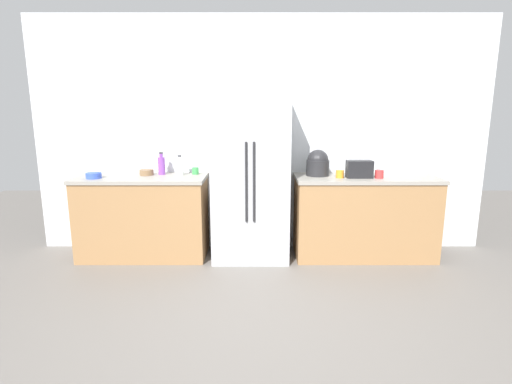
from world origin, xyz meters
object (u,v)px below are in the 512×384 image
at_px(rice_cooker, 316,164).
at_px(cup_a, 338,174).
at_px(bottle_b, 160,165).
at_px(bowl_b, 145,172).
at_px(bottle_a, 178,167).
at_px(cup_b, 377,174).
at_px(cup_c, 194,171).
at_px(refrigerator, 249,177).
at_px(toaster, 358,169).
at_px(bowl_a, 92,176).

xyz_separation_m(rice_cooker, cup_a, (0.22, -0.15, -0.09)).
relative_size(bottle_b, bowl_b, 1.63).
bearing_deg(bottle_a, bowl_b, 179.58).
distance_m(bottle_b, cup_b, 2.45).
xyz_separation_m(bottle_a, cup_c, (0.17, 0.07, -0.05)).
xyz_separation_m(refrigerator, bowl_b, (-1.19, 0.13, 0.03)).
height_order(toaster, bowl_b, toaster).
bearing_deg(refrigerator, cup_a, -3.41).
bearing_deg(bottle_b, refrigerator, -9.51).
height_order(bottle_a, bowl_b, bottle_a).
distance_m(bottle_b, cup_c, 0.39).
xyz_separation_m(toaster, bowl_a, (-2.91, -0.04, -0.06)).
height_order(cup_b, bowl_a, cup_b).
bearing_deg(bowl_b, cup_b, -4.68).
relative_size(rice_cooker, cup_c, 3.68).
height_order(rice_cooker, cup_b, rice_cooker).
bearing_deg(rice_cooker, bottle_a, 178.84).
height_order(toaster, bottle_a, bottle_a).
distance_m(cup_a, bowl_b, 2.18).
xyz_separation_m(cup_a, cup_c, (-1.63, 0.25, -0.00)).
xyz_separation_m(refrigerator, bottle_a, (-0.81, 0.13, 0.09)).
xyz_separation_m(bottle_b, cup_a, (2.01, -0.23, -0.07)).
bearing_deg(cup_c, toaster, -7.42).
xyz_separation_m(bottle_b, cup_c, (0.39, 0.02, -0.07)).
distance_m(cup_b, bowl_b, 2.61).
xyz_separation_m(bottle_a, bowl_b, (-0.39, 0.00, -0.06)).
height_order(rice_cooker, bowl_b, rice_cooker).
relative_size(cup_b, bowl_b, 0.58).
height_order(rice_cooker, bottle_a, rice_cooker).
relative_size(bottle_a, bottle_b, 0.89).
bearing_deg(bowl_a, refrigerator, 3.06).
xyz_separation_m(bowl_a, bowl_b, (0.52, 0.22, 0.00)).
height_order(cup_a, bowl_b, cup_a).
bearing_deg(rice_cooker, toaster, -17.92).
bearing_deg(cup_a, bottle_b, 173.46).
bearing_deg(toaster, cup_c, 172.58).
bearing_deg(bowl_b, bottle_b, 14.79).
relative_size(refrigerator, bowl_b, 11.74).
bearing_deg(cup_a, cup_c, 171.23).
xyz_separation_m(rice_cooker, cup_b, (0.65, -0.18, -0.09)).
bearing_deg(refrigerator, bottle_b, 170.49).
bearing_deg(rice_cooker, bowl_a, -175.71).
distance_m(refrigerator, cup_b, 1.41).
height_order(refrigerator, bottle_b, refrigerator).
distance_m(cup_a, bowl_a, 2.69).
xyz_separation_m(bottle_b, cup_b, (2.44, -0.26, -0.06)).
bearing_deg(bottle_b, cup_c, 2.99).
distance_m(rice_cooker, cup_c, 1.41).
height_order(refrigerator, toaster, refrigerator).
distance_m(refrigerator, toaster, 1.20).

